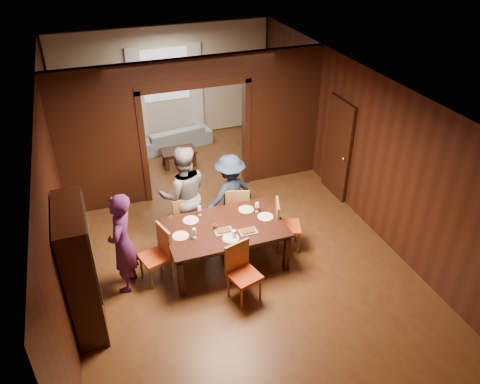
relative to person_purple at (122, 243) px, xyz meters
name	(u,v)px	position (x,y,z in m)	size (l,w,h in m)	color
floor	(221,230)	(1.89, 0.92, -0.87)	(9.00, 9.00, 0.00)	#4C2A15
ceiling	(217,84)	(1.89, 0.92, 2.03)	(5.50, 9.00, 0.02)	silver
room_walls	(192,121)	(1.89, 2.81, 0.64)	(5.52, 9.01, 2.90)	black
person_purple	(122,243)	(0.00, 0.00, 0.00)	(0.63, 0.41, 1.73)	#4A1C52
person_grey	(184,195)	(1.22, 0.96, 0.06)	(0.91, 0.71, 1.86)	slate
person_navy	(230,194)	(2.09, 0.94, -0.09)	(1.01, 0.58, 1.56)	#1C2B47
sofa	(174,137)	(1.87, 4.77, -0.60)	(1.85, 0.72, 0.54)	#8EA8B9
serving_bowl	(230,220)	(1.79, 0.10, -0.06)	(0.36, 0.36, 0.09)	black
dining_table	(225,244)	(1.68, 0.03, -0.49)	(1.98, 1.23, 0.76)	black
coffee_table	(179,157)	(1.75, 3.75, -0.67)	(0.80, 0.50, 0.40)	black
chair_left	(154,256)	(0.46, 0.01, -0.38)	(0.44, 0.44, 0.97)	#D64814
chair_right	(288,225)	(2.86, 0.04, -0.38)	(0.44, 0.44, 0.97)	#D64D14
chair_far_l	(183,216)	(1.16, 0.94, -0.38)	(0.44, 0.44, 0.97)	orange
chair_far_r	(237,207)	(2.21, 0.88, -0.38)	(0.44, 0.44, 0.97)	#D74C14
chair_near	(244,274)	(1.69, -0.90, -0.38)	(0.44, 0.44, 0.97)	#C23912
hutch	(81,270)	(-0.64, -0.58, 0.13)	(0.40, 1.20, 2.00)	black
door_right	(338,149)	(4.59, 1.42, 0.18)	(0.06, 0.90, 2.10)	black
window_far	(165,75)	(1.89, 5.36, 0.83)	(1.20, 0.03, 1.30)	silver
curtain_left	(137,96)	(1.14, 5.32, 0.38)	(0.35, 0.06, 2.40)	white
curtain_right	(196,89)	(2.64, 5.32, 0.38)	(0.35, 0.06, 2.40)	white
plate_left	(181,236)	(0.92, 0.01, -0.10)	(0.27, 0.27, 0.01)	silver
plate_far_l	(191,220)	(1.19, 0.38, -0.10)	(0.27, 0.27, 0.01)	silver
plate_far_r	(246,210)	(2.19, 0.37, -0.10)	(0.27, 0.27, 0.01)	silver
plate_right	(265,217)	(2.42, 0.05, -0.10)	(0.27, 0.27, 0.01)	white
plate_near	(231,238)	(1.67, -0.33, -0.10)	(0.27, 0.27, 0.01)	silver
platter_a	(224,231)	(1.62, -0.11, -0.09)	(0.30, 0.20, 0.04)	gray
platter_b	(248,231)	(1.99, -0.25, -0.09)	(0.30, 0.20, 0.04)	slate
wineglass_left	(194,233)	(1.12, -0.11, -0.02)	(0.08, 0.08, 0.18)	silver
wineglass_far	(200,211)	(1.38, 0.49, -0.02)	(0.08, 0.08, 0.18)	white
wineglass_right	(257,207)	(2.35, 0.26, -0.02)	(0.08, 0.08, 0.18)	white
tumbler	(234,234)	(1.73, -0.32, -0.04)	(0.07, 0.07, 0.14)	white
condiment_jar	(215,227)	(1.50, 0.00, -0.05)	(0.08, 0.08, 0.11)	#522E13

